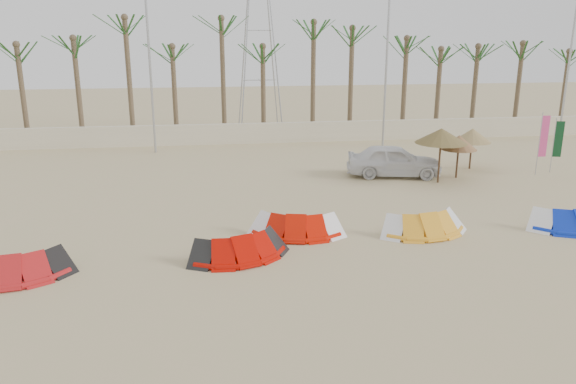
{
  "coord_description": "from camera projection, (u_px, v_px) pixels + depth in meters",
  "views": [
    {
      "loc": [
        -2.76,
        -13.58,
        7.02
      ],
      "look_at": [
        0.0,
        6.0,
        1.3
      ],
      "focal_mm": 35.0,
      "sensor_mm": 36.0,
      "label": 1
    }
  ],
  "objects": [
    {
      "name": "flag_green",
      "position": [
        557.0,
        140.0,
        28.31
      ],
      "size": [
        0.45,
        0.13,
        2.8
      ],
      "color": "#A5A8AD",
      "rests_on": "ground"
    },
    {
      "name": "ground",
      "position": [
        319.0,
        298.0,
        15.24
      ],
      "size": [
        120.0,
        120.0,
        0.0
      ],
      "primitive_type": "plane",
      "color": "tan",
      "rests_on": "ground"
    },
    {
      "name": "flag_pink",
      "position": [
        543.0,
        138.0,
        27.77
      ],
      "size": [
        0.45,
        0.04,
        3.17
      ],
      "color": "#A5A8AD",
      "rests_on": "ground"
    },
    {
      "name": "pylon",
      "position": [
        260.0,
        128.0,
        42.01
      ],
      "size": [
        3.0,
        3.0,
        14.0
      ],
      "primitive_type": null,
      "color": "#A5A8AD",
      "rests_on": "ground"
    },
    {
      "name": "lamp_d",
      "position": [
        571.0,
        51.0,
        35.35
      ],
      "size": [
        1.25,
        0.14,
        11.0
      ],
      "color": "#A5A8AD",
      "rests_on": "ground"
    },
    {
      "name": "parasol_right",
      "position": [
        472.0,
        135.0,
        29.05
      ],
      "size": [
        1.95,
        1.95,
        2.13
      ],
      "color": "#4C331E",
      "rests_on": "ground"
    },
    {
      "name": "lamp_b",
      "position": [
        150.0,
        53.0,
        31.86
      ],
      "size": [
        1.25,
        0.14,
        11.0
      ],
      "color": "#A5A8AD",
      "rests_on": "ground"
    },
    {
      "name": "lamp_c",
      "position": [
        388.0,
        52.0,
        33.74
      ],
      "size": [
        1.25,
        0.14,
        11.0
      ],
      "color": "#A5A8AD",
      "rests_on": "ground"
    },
    {
      "name": "boundary_wall",
      "position": [
        253.0,
        133.0,
        35.99
      ],
      "size": [
        60.0,
        0.3,
        1.3
      ],
      "primitive_type": "cube",
      "color": "beige",
      "rests_on": "ground"
    },
    {
      "name": "parasol_left",
      "position": [
        441.0,
        136.0,
        26.24
      ],
      "size": [
        2.45,
        2.45,
        2.61
      ],
      "color": "#4C331E",
      "rests_on": "ground"
    },
    {
      "name": "palm_line",
      "position": [
        260.0,
        39.0,
        35.9
      ],
      "size": [
        52.0,
        4.0,
        7.7
      ],
      "color": "brown",
      "rests_on": "ground"
    },
    {
      "name": "car",
      "position": [
        394.0,
        161.0,
        27.83
      ],
      "size": [
        4.94,
        2.8,
        1.58
      ],
      "primitive_type": "imported",
      "rotation": [
        0.0,
        0.0,
        1.36
      ],
      "color": "silver",
      "rests_on": "ground"
    },
    {
      "name": "parasol_mid",
      "position": [
        459.0,
        142.0,
        27.26
      ],
      "size": [
        1.78,
        1.78,
        2.12
      ],
      "color": "#4C331E",
      "rests_on": "ground"
    },
    {
      "name": "kite_orange",
      "position": [
        422.0,
        220.0,
        20.21
      ],
      "size": [
        3.37,
        1.94,
        0.9
      ],
      "color": "orange",
      "rests_on": "ground"
    },
    {
      "name": "kite_blue",
      "position": [
        573.0,
        215.0,
        20.74
      ],
      "size": [
        3.61,
        1.61,
        0.9
      ],
      "color": "#0A26B7",
      "rests_on": "ground"
    },
    {
      "name": "kite_red_right",
      "position": [
        295.0,
        222.0,
        20.07
      ],
      "size": [
        3.51,
        2.12,
        0.9
      ],
      "color": "#C41001",
      "rests_on": "ground"
    },
    {
      "name": "kite_red_mid",
      "position": [
        239.0,
        243.0,
        18.05
      ],
      "size": [
        3.59,
        2.38,
        0.9
      ],
      "color": "#AF0800",
      "rests_on": "ground"
    },
    {
      "name": "kite_red_left",
      "position": [
        14.0,
        262.0,
        16.58
      ],
      "size": [
        3.57,
        1.99,
        0.9
      ],
      "color": "#AC1617",
      "rests_on": "ground"
    }
  ]
}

